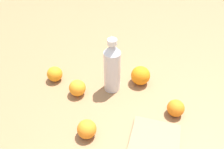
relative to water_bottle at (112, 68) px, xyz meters
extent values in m
plane|color=olive|center=(0.00, 0.04, -0.12)|extent=(2.40, 2.40, 0.00)
cylinder|color=silver|center=(0.00, 0.00, -0.02)|extent=(0.07, 0.07, 0.19)
cone|color=silver|center=(0.00, 0.00, 0.09)|extent=(0.07, 0.07, 0.04)
cylinder|color=white|center=(0.00, 0.00, 0.12)|extent=(0.04, 0.04, 0.02)
sphere|color=orange|center=(-0.25, 0.05, -0.08)|extent=(0.07, 0.07, 0.07)
sphere|color=orange|center=(0.02, 0.26, -0.08)|extent=(0.07, 0.07, 0.07)
sphere|color=orange|center=(-0.05, 0.14, -0.08)|extent=(0.07, 0.07, 0.07)
sphere|color=orange|center=(-0.10, -0.26, -0.08)|extent=(0.07, 0.07, 0.07)
sphere|color=orange|center=(0.06, -0.12, -0.07)|extent=(0.08, 0.08, 0.08)
camera|label=1|loc=(-0.72, -0.11, 0.60)|focal=37.64mm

